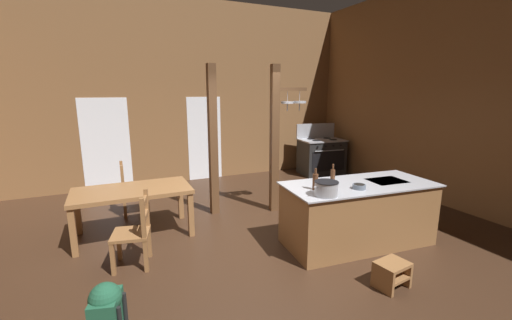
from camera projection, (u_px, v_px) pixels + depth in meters
The scene contains 18 objects.
ground_plane at pixel (256, 253), 4.57m from camera, with size 8.97×8.85×0.10m, color #382316.
wall_back at pixel (186, 93), 7.77m from camera, with size 8.97×0.14×4.29m, color brown.
wall_right at pixel (468, 93), 5.79m from camera, with size 0.14×8.85×4.29m, color brown.
glazed_door_back_left at pixel (106, 145), 7.19m from camera, with size 1.00×0.01×2.05m, color white.
glazed_panel_back_right at pixel (205, 139), 8.10m from camera, with size 0.84×0.01×2.05m, color white.
kitchen_island at pixel (358, 213), 4.69m from camera, with size 2.23×1.14×0.90m.
stove_range at pixel (321, 156), 8.70m from camera, with size 1.22×0.92×1.32m.
support_post_with_pot_rack at pixel (277, 135), 5.82m from camera, with size 0.68×0.28×2.64m.
support_post_center at pixel (213, 141), 5.69m from camera, with size 0.14×0.14×2.64m.
step_stool at pixel (392, 272), 3.66m from camera, with size 0.39×0.33×0.30m.
dining_table at pixel (132, 195), 4.91m from camera, with size 1.70×0.91×0.74m.
ladderback_chair_near_window at pixel (132, 189), 5.84m from camera, with size 0.45×0.45×0.95m.
ladderback_chair_by_post at pixel (135, 232), 4.07m from camera, with size 0.52×0.52×0.95m.
backpack at pixel (107, 314), 2.78m from camera, with size 0.35×0.37×0.60m.
stockpot_on_counter at pixel (326, 189), 4.04m from camera, with size 0.37×0.30×0.19m.
mixing_bowl_on_counter at pixel (359, 187), 4.34m from camera, with size 0.17×0.17×0.06m.
bottle_tall_on_counter at pixel (315, 181), 4.29m from camera, with size 0.07×0.07×0.29m.
bottle_short_on_counter at pixel (333, 177), 4.47m from camera, with size 0.06×0.06×0.31m.
Camera 1 is at (-1.73, -3.83, 2.18)m, focal length 22.77 mm.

